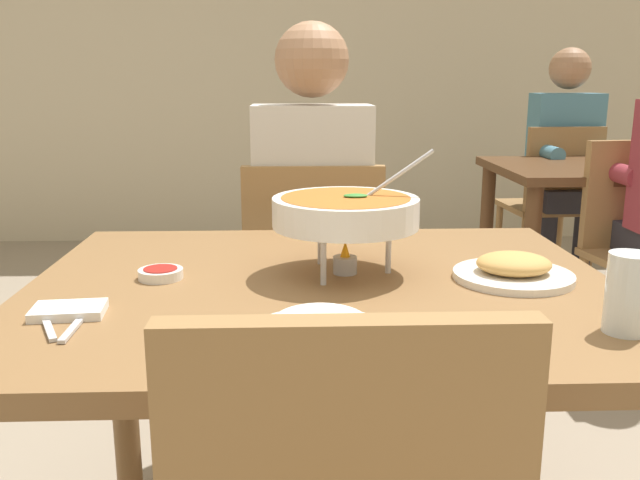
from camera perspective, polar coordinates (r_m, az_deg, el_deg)
cafe_rear_partition at (r=4.92m, az=-1.65°, el=17.51°), size 10.00×0.10×3.00m
dining_table_main at (r=1.39m, az=0.24°, el=-7.80°), size 1.17×0.96×0.75m
chair_diner_main at (r=2.16m, az=-0.64°, el=-3.71°), size 0.44×0.44×0.90m
diner_main at (r=2.14m, az=-0.68°, el=2.61°), size 0.40×0.45×1.31m
curry_bowl at (r=1.39m, az=2.17°, el=2.32°), size 0.33×0.30×0.26m
rice_plate at (r=1.05m, az=0.01°, el=-7.55°), size 0.24×0.24×0.06m
appetizer_plate at (r=1.42m, az=15.90°, el=-2.39°), size 0.24×0.24×0.06m
sauce_dish at (r=1.41m, az=-13.24°, el=-2.74°), size 0.09×0.09×0.02m
napkin_folded at (r=1.25m, az=-20.36°, el=-5.58°), size 0.13×0.09×0.02m
fork_utensil at (r=1.21m, az=-21.97°, el=-6.50°), size 0.08×0.16×0.01m
spoon_utensil at (r=1.19m, az=-19.69°, el=-6.57°), size 0.01×0.17×0.01m
drink_glass at (r=1.18m, az=24.44°, el=-4.42°), size 0.07×0.07×0.13m
dining_table_far at (r=3.49m, az=22.52°, el=3.64°), size 1.00×0.80×0.75m
chair_bg_middle at (r=3.97m, az=18.99°, el=3.45°), size 0.47×0.47×0.90m
patron_bg_middle at (r=3.97m, az=19.95°, el=6.81°), size 0.40×0.45×1.31m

